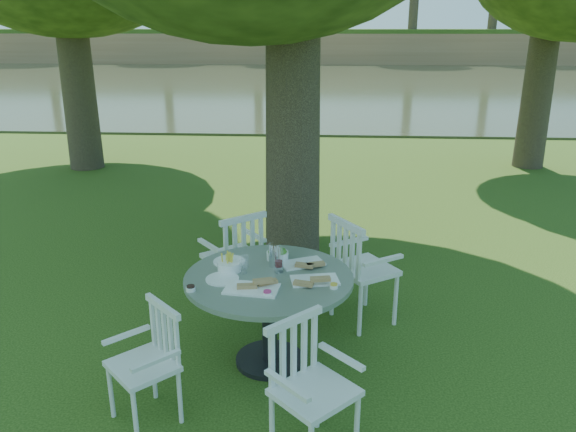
# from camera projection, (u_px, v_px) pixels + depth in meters

# --- Properties ---
(ground) EXTENTS (140.00, 140.00, 0.00)m
(ground) POSITION_uv_depth(u_px,v_px,m) (287.00, 303.00, 5.62)
(ground) COLOR #1C370B
(ground) RESTS_ON ground
(table) EXTENTS (1.32, 1.32, 0.77)m
(table) POSITION_uv_depth(u_px,v_px,m) (269.00, 294.00, 4.43)
(table) COLOR black
(table) RESTS_ON ground
(chair_ne) EXTENTS (0.68, 0.69, 1.01)m
(chair_ne) POSITION_uv_depth(u_px,v_px,m) (356.00, 263.00, 5.06)
(chair_ne) COLOR silver
(chair_ne) RESTS_ON ground
(chair_nw) EXTENTS (0.67, 0.67, 0.97)m
(chair_nw) POSITION_uv_depth(u_px,v_px,m) (238.00, 253.00, 5.36)
(chair_nw) COLOR silver
(chair_nw) RESTS_ON ground
(chair_sw) EXTENTS (0.58, 0.58, 0.84)m
(chair_sw) POSITION_uv_depth(u_px,v_px,m) (153.00, 354.00, 3.84)
(chair_sw) COLOR silver
(chair_sw) RESTS_ON ground
(chair_se) EXTENTS (0.63, 0.63, 0.91)m
(chair_se) POSITION_uv_depth(u_px,v_px,m) (305.00, 377.00, 3.52)
(chair_se) COLOR silver
(chair_se) RESTS_ON ground
(tableware) EXTENTS (1.14, 0.83, 0.20)m
(tableware) POSITION_uv_depth(u_px,v_px,m) (262.00, 266.00, 4.46)
(tableware) COLOR white
(tableware) RESTS_ON table
(river) EXTENTS (100.00, 28.00, 0.12)m
(river) POSITION_uv_depth(u_px,v_px,m) (319.00, 84.00, 27.37)
(river) COLOR #2D331E
(river) RESTS_ON ground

